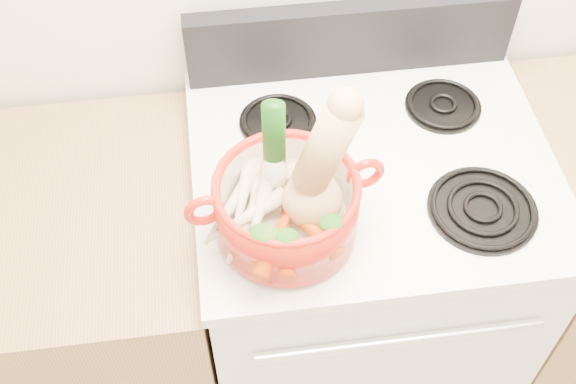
{
  "coord_description": "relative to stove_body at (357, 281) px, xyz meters",
  "views": [
    {
      "loc": [
        -0.32,
        0.42,
        2.12
      ],
      "look_at": [
        -0.21,
        1.22,
        1.11
      ],
      "focal_mm": 45.0,
      "sensor_mm": 36.0,
      "label": 1
    }
  ],
  "objects": [
    {
      "name": "burner_back_left",
      "position": [
        -0.19,
        0.14,
        0.5
      ],
      "size": [
        0.17,
        0.17,
        0.02
      ],
      "primitive_type": "cylinder",
      "color": "black",
      "rests_on": "cooktop"
    },
    {
      "name": "cooktop",
      "position": [
        0.0,
        0.0,
        0.47
      ],
      "size": [
        0.78,
        0.67,
        0.03
      ],
      "primitive_type": "cube",
      "color": "white",
      "rests_on": "stove_body"
    },
    {
      "name": "parsnip_5",
      "position": [
        -0.26,
        -0.16,
        0.59
      ],
      "size": [
        0.11,
        0.22,
        0.06
      ],
      "primitive_type": "cone",
      "rotation": [
        1.66,
        0.0,
        -0.35
      ],
      "color": "beige",
      "rests_on": "dutch_oven"
    },
    {
      "name": "pot_handle_left",
      "position": [
        -0.36,
        -0.19,
        0.62
      ],
      "size": [
        0.08,
        0.03,
        0.08
      ],
      "primitive_type": "torus",
      "rotation": [
        1.57,
        0.0,
        0.15
      ],
      "color": "#B41D0F",
      "rests_on": "dutch_oven"
    },
    {
      "name": "leek",
      "position": [
        -0.23,
        -0.11,
        0.67
      ],
      "size": [
        0.05,
        0.05,
        0.27
      ],
      "primitive_type": "cylinder",
      "rotation": [
        0.02,
        0.0,
        -0.15
      ],
      "color": "beige",
      "rests_on": "dutch_oven"
    },
    {
      "name": "burner_front_left",
      "position": [
        -0.19,
        -0.16,
        0.5
      ],
      "size": [
        0.22,
        0.22,
        0.02
      ],
      "primitive_type": "cylinder",
      "color": "black",
      "rests_on": "cooktop"
    },
    {
      "name": "carrot_1",
      "position": [
        -0.23,
        -0.21,
        0.56
      ],
      "size": [
        0.12,
        0.16,
        0.05
      ],
      "primitive_type": "cone",
      "rotation": [
        1.66,
        0.0,
        -0.55
      ],
      "color": "#C23309",
      "rests_on": "dutch_oven"
    },
    {
      "name": "parsnip_3",
      "position": [
        -0.29,
        -0.17,
        0.58
      ],
      "size": [
        0.17,
        0.11,
        0.05
      ],
      "primitive_type": "cone",
      "rotation": [
        1.66,
        0.0,
        -1.14
      ],
      "color": "beige",
      "rests_on": "dutch_oven"
    },
    {
      "name": "parsnip_4",
      "position": [
        -0.28,
        -0.11,
        0.58
      ],
      "size": [
        0.1,
        0.2,
        0.06
      ],
      "primitive_type": "cone",
      "rotation": [
        1.66,
        0.0,
        -0.29
      ],
      "color": "beige",
      "rests_on": "dutch_oven"
    },
    {
      "name": "carrot_2",
      "position": [
        -0.18,
        -0.2,
        0.57
      ],
      "size": [
        0.13,
        0.18,
        0.05
      ],
      "primitive_type": "cone",
      "rotation": [
        1.66,
        0.0,
        0.57
      ],
      "color": "#C04009",
      "rests_on": "dutch_oven"
    },
    {
      "name": "burner_front_right",
      "position": [
        0.19,
        -0.16,
        0.5
      ],
      "size": [
        0.22,
        0.22,
        0.02
      ],
      "primitive_type": "cylinder",
      "color": "black",
      "rests_on": "cooktop"
    },
    {
      "name": "control_backsplash",
      "position": [
        0.0,
        0.3,
        0.58
      ],
      "size": [
        0.76,
        0.05,
        0.18
      ],
      "primitive_type": "cube",
      "color": "black",
      "rests_on": "cooktop"
    },
    {
      "name": "oven_handle",
      "position": [
        0.0,
        -0.34,
        0.32
      ],
      "size": [
        0.6,
        0.02,
        0.02
      ],
      "primitive_type": "cylinder",
      "rotation": [
        0.0,
        1.57,
        0.0
      ],
      "color": "silver",
      "rests_on": "stove_body"
    },
    {
      "name": "parsnip_0",
      "position": [
        -0.27,
        -0.15,
        0.56
      ],
      "size": [
        0.16,
        0.23,
        0.07
      ],
      "primitive_type": "cone",
      "rotation": [
        1.66,
        0.0,
        -0.53
      ],
      "color": "beige",
      "rests_on": "dutch_oven"
    },
    {
      "name": "ginger",
      "position": [
        -0.18,
        -0.06,
        0.56
      ],
      "size": [
        0.09,
        0.07,
        0.04
      ],
      "primitive_type": "ellipsoid",
      "rotation": [
        0.0,
        0.0,
        0.18
      ],
      "color": "tan",
      "rests_on": "dutch_oven"
    },
    {
      "name": "dutch_oven",
      "position": [
        -0.21,
        -0.16,
        0.58
      ],
      "size": [
        0.31,
        0.31,
        0.14
      ],
      "primitive_type": "cylinder",
      "rotation": [
        0.0,
        0.0,
        0.15
      ],
      "color": "#B41D0F",
      "rests_on": "burner_front_left"
    },
    {
      "name": "parsnip_2",
      "position": [
        -0.26,
        -0.11,
        0.57
      ],
      "size": [
        0.09,
        0.21,
        0.06
      ],
      "primitive_type": "cone",
      "rotation": [
        1.66,
        0.0,
        -0.22
      ],
      "color": "beige",
      "rests_on": "dutch_oven"
    },
    {
      "name": "parsnip_1",
      "position": [
        -0.31,
        -0.13,
        0.57
      ],
      "size": [
        0.16,
        0.18,
        0.06
      ],
      "primitive_type": "cone",
      "rotation": [
        1.66,
        0.0,
        -0.66
      ],
      "color": "beige",
      "rests_on": "dutch_oven"
    },
    {
      "name": "carrot_3",
      "position": [
        -0.24,
        -0.24,
        0.57
      ],
      "size": [
        0.11,
        0.16,
        0.05
      ],
      "primitive_type": "cone",
      "rotation": [
        1.66,
        0.0,
        -0.5
      ],
      "color": "red",
      "rests_on": "dutch_oven"
    },
    {
      "name": "burner_back_right",
      "position": [
        0.19,
        0.14,
        0.5
      ],
      "size": [
        0.17,
        0.17,
        0.02
      ],
      "primitive_type": "cylinder",
      "color": "black",
      "rests_on": "cooktop"
    },
    {
      "name": "carrot_0",
      "position": [
        -0.22,
        -0.22,
        0.56
      ],
      "size": [
        0.05,
        0.18,
        0.05
      ],
      "primitive_type": "cone",
      "rotation": [
        1.66,
        0.0,
        -0.11
      ],
      "color": "#DF430B",
      "rests_on": "dutch_oven"
    },
    {
      "name": "pot_handle_right",
      "position": [
        -0.06,
        -0.14,
        0.62
      ],
      "size": [
        0.08,
        0.03,
        0.08
      ],
      "primitive_type": "torus",
      "rotation": [
        1.57,
        0.0,
        0.15
      ],
      "color": "#B41D0F",
      "rests_on": "dutch_oven"
    },
    {
      "name": "squash",
      "position": [
        -0.16,
        -0.16,
        0.68
      ],
      "size": [
        0.22,
        0.15,
        0.32
      ],
      "primitive_type": null,
      "rotation": [
        0.0,
        0.29,
        -0.15
      ],
      "color": "tan",
      "rests_on": "dutch_oven"
    },
    {
      "name": "stove_body",
      "position": [
        0.0,
        0.0,
        0.0
      ],
      "size": [
        0.76,
        0.65,
        0.92
      ],
      "primitive_type": "cube",
      "color": "silver",
      "rests_on": "floor"
    }
  ]
}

